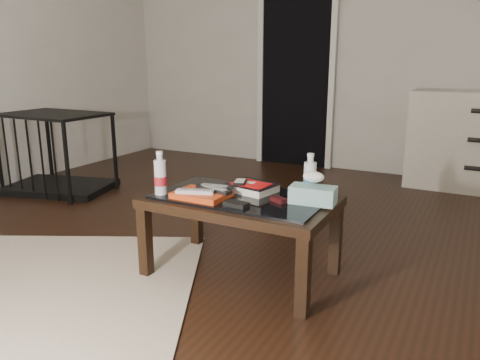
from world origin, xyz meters
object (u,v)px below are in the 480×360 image
at_px(textbook, 252,187).
at_px(water_bottle_left, 160,173).
at_px(dresser, 479,142).
at_px(pet_crate, 58,166).
at_px(water_bottle_right, 310,176).
at_px(coffee_table, 241,207).
at_px(tissue_box, 313,195).

relative_size(textbook, water_bottle_left, 1.05).
distance_m(dresser, water_bottle_left, 3.15).
relative_size(dresser, textbook, 4.83).
xyz_separation_m(dresser, textbook, (-1.08, -2.49, 0.03)).
height_order(dresser, textbook, dresser).
height_order(pet_crate, textbook, pet_crate).
bearing_deg(textbook, water_bottle_right, 19.67).
relative_size(pet_crate, textbook, 4.10).
relative_size(coffee_table, water_bottle_left, 4.20).
height_order(pet_crate, tissue_box, pet_crate).
relative_size(coffee_table, dresser, 0.83).
xyz_separation_m(water_bottle_left, water_bottle_right, (0.74, 0.32, 0.00)).
bearing_deg(dresser, pet_crate, -150.85).
bearing_deg(water_bottle_left, pet_crate, 153.35).
distance_m(dresser, pet_crate, 3.85).
distance_m(pet_crate, water_bottle_right, 2.72).
bearing_deg(water_bottle_right, coffee_table, -156.57).
xyz_separation_m(water_bottle_left, tissue_box, (0.79, 0.22, -0.07)).
xyz_separation_m(coffee_table, tissue_box, (0.39, 0.05, 0.11)).
height_order(water_bottle_right, tissue_box, water_bottle_right).
relative_size(water_bottle_left, tissue_box, 1.03).
bearing_deg(water_bottle_left, tissue_box, 15.71).
bearing_deg(coffee_table, tissue_box, 7.14).
relative_size(coffee_table, tissue_box, 4.35).
xyz_separation_m(coffee_table, textbook, (0.02, 0.10, 0.09)).
relative_size(coffee_table, pet_crate, 0.98).
bearing_deg(coffee_table, textbook, 80.58).
relative_size(pet_crate, tissue_box, 4.46).
bearing_deg(pet_crate, water_bottle_right, -28.49).
xyz_separation_m(textbook, water_bottle_right, (0.32, 0.04, 0.10)).
bearing_deg(coffee_table, water_bottle_right, 23.43).
height_order(coffee_table, water_bottle_right, water_bottle_right).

